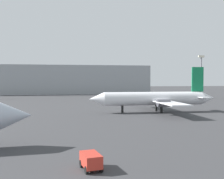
% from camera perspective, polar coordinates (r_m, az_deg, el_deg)
% --- Properties ---
extents(airplane_on_taxiway, '(29.07, 25.56, 10.18)m').
position_cam_1_polar(airplane_on_taxiway, '(60.92, 9.15, -1.90)').
color(airplane_on_taxiway, white).
rests_on(airplane_on_taxiway, ground_plane).
extents(baggage_cart, '(1.78, 2.61, 1.30)m').
position_cam_1_polar(baggage_cart, '(22.29, -4.50, -14.70)').
color(baggage_cart, red).
rests_on(baggage_cart, ground_plane).
extents(light_mast_right, '(2.40, 0.50, 16.90)m').
position_cam_1_polar(light_mast_right, '(111.41, 18.33, 3.16)').
color(light_mast_right, slate).
rests_on(light_mast_right, ground_plane).
extents(terminal_building, '(89.46, 25.26, 14.74)m').
position_cam_1_polar(terminal_building, '(146.49, -10.37, 2.01)').
color(terminal_building, '#999EA3').
rests_on(terminal_building, ground_plane).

